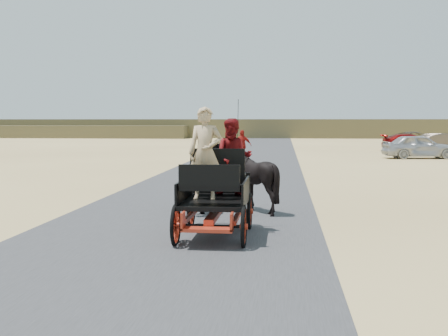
# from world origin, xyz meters

# --- Properties ---
(ground) EXTENTS (140.00, 140.00, 0.00)m
(ground) POSITION_xyz_m (0.00, 0.00, 0.00)
(ground) COLOR tan
(road) EXTENTS (6.00, 140.00, 0.01)m
(road) POSITION_xyz_m (0.00, 0.00, 0.01)
(road) COLOR #38383A
(road) RESTS_ON ground
(ridge_far) EXTENTS (140.00, 6.00, 2.40)m
(ridge_far) POSITION_xyz_m (0.00, 62.00, 1.20)
(ridge_far) COLOR brown
(ridge_far) RESTS_ON ground
(ridge_near) EXTENTS (40.00, 4.00, 1.60)m
(ridge_near) POSITION_xyz_m (-30.00, 58.00, 0.80)
(ridge_near) COLOR brown
(ridge_near) RESTS_ON ground
(carriage) EXTENTS (1.30, 2.40, 0.72)m
(carriage) POSITION_xyz_m (0.89, -0.88, 0.36)
(carriage) COLOR black
(carriage) RESTS_ON ground
(horse_left) EXTENTS (0.91, 2.01, 1.70)m
(horse_left) POSITION_xyz_m (0.34, 2.12, 0.85)
(horse_left) COLOR black
(horse_left) RESTS_ON ground
(horse_right) EXTENTS (1.37, 1.54, 1.70)m
(horse_right) POSITION_xyz_m (1.44, 2.12, 0.85)
(horse_right) COLOR black
(horse_right) RESTS_ON ground
(driver_man) EXTENTS (0.66, 0.43, 1.80)m
(driver_man) POSITION_xyz_m (0.69, -0.83, 1.62)
(driver_man) COLOR tan
(driver_man) RESTS_ON carriage
(passenger_woman) EXTENTS (0.77, 0.60, 1.58)m
(passenger_woman) POSITION_xyz_m (1.19, -0.28, 1.51)
(passenger_woman) COLOR #660C0F
(passenger_woman) RESTS_ON carriage
(pedestrian) EXTENTS (1.02, 0.44, 1.73)m
(pedestrian) POSITION_xyz_m (-0.09, 19.41, 0.86)
(pedestrian) COLOR #A51812
(pedestrian) RESTS_ON ground
(car_a) EXTENTS (4.38, 2.14, 1.44)m
(car_a) POSITION_xyz_m (10.18, 22.66, 0.72)
(car_a) COLOR #B2B2B7
(car_a) RESTS_ON ground
(car_b) EXTENTS (4.39, 2.54, 1.37)m
(car_b) POSITION_xyz_m (12.98, 27.99, 0.68)
(car_b) COLOR brown
(car_b) RESTS_ON ground
(car_c) EXTENTS (4.27, 1.81, 1.23)m
(car_c) POSITION_xyz_m (11.67, 31.79, 0.61)
(car_c) COLOR maroon
(car_c) RESTS_ON ground
(car_d) EXTENTS (4.91, 2.58, 1.32)m
(car_d) POSITION_xyz_m (13.09, 36.08, 0.66)
(car_d) COLOR brown
(car_d) RESTS_ON ground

